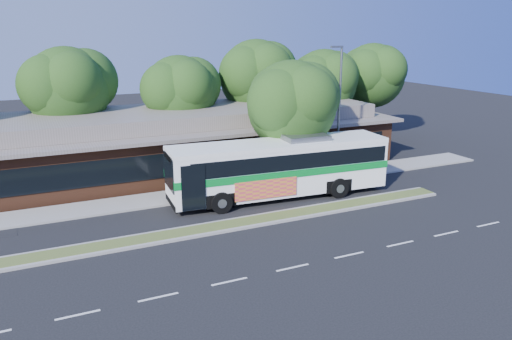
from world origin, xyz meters
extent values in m
plane|color=black|center=(0.00, 0.00, 0.00)|extent=(120.00, 120.00, 0.00)
cube|color=#485524|center=(0.00, 0.60, 0.07)|extent=(26.00, 1.10, 0.15)
cube|color=gray|center=(0.00, 6.40, 0.06)|extent=(44.00, 2.60, 0.12)
cube|color=#592F1C|center=(0.00, 13.00, 1.60)|extent=(32.00, 10.00, 3.20)
cube|color=slate|center=(0.00, 13.00, 3.32)|extent=(33.20, 11.20, 0.24)
cube|color=slate|center=(0.00, 13.00, 3.95)|extent=(30.00, 8.00, 1.00)
cube|color=black|center=(0.00, 7.97, 1.70)|extent=(30.00, 0.06, 1.60)
cylinder|color=slate|center=(9.60, 6.00, 4.50)|extent=(0.16, 0.16, 9.00)
cube|color=slate|center=(9.20, 6.00, 9.00)|extent=(0.90, 0.18, 0.14)
cylinder|color=black|center=(-7.00, 16.00, 2.10)|extent=(0.44, 0.44, 4.20)
sphere|color=#1F3F15|center=(-7.00, 16.00, 6.00)|extent=(6.00, 6.00, 6.00)
sphere|color=#1F3F15|center=(-5.65, 16.45, 6.48)|extent=(4.68, 4.68, 4.68)
cylinder|color=black|center=(1.00, 15.00, 1.89)|extent=(0.44, 0.44, 3.78)
sphere|color=#1F3F15|center=(1.00, 15.00, 5.46)|extent=(5.60, 5.60, 5.60)
sphere|color=#1F3F15|center=(2.26, 15.42, 5.91)|extent=(4.37, 4.37, 4.37)
cylinder|color=black|center=(8.00, 16.00, 2.21)|extent=(0.44, 0.44, 4.41)
sphere|color=#1F3F15|center=(8.00, 16.00, 6.27)|extent=(6.20, 6.20, 6.20)
sphere|color=#1F3F15|center=(9.39, 16.46, 6.77)|extent=(4.84, 4.84, 4.84)
cylinder|color=black|center=(14.00, 15.00, 1.93)|extent=(0.44, 0.44, 3.86)
sphere|color=#1F3F15|center=(14.00, 15.00, 5.60)|extent=(5.80, 5.80, 5.80)
sphere|color=#1F3F15|center=(15.30, 15.43, 6.07)|extent=(4.52, 4.52, 4.52)
cylinder|color=black|center=(20.00, 16.00, 2.06)|extent=(0.44, 0.44, 4.12)
sphere|color=#1F3F15|center=(20.00, 16.00, 5.92)|extent=(6.00, 6.00, 6.00)
sphere|color=#1F3F15|center=(21.35, 16.45, 6.40)|extent=(4.68, 4.68, 4.68)
cube|color=white|center=(3.89, 3.80, 1.96)|extent=(13.81, 3.82, 3.14)
cube|color=black|center=(4.23, 3.78, 2.58)|extent=(12.73, 3.80, 0.94)
cube|color=white|center=(3.89, 3.80, 3.39)|extent=(13.84, 3.84, 0.30)
cube|color=#057D29|center=(3.89, 3.80, 1.86)|extent=(13.88, 3.89, 0.43)
cube|color=black|center=(-2.94, 4.26, 2.33)|extent=(0.24, 2.55, 1.95)
cube|color=black|center=(10.72, 3.34, 2.70)|extent=(0.23, 2.38, 1.26)
cube|color=#D63F49|center=(2.32, 2.41, 1.14)|extent=(3.86, 0.32, 1.14)
cube|color=slate|center=(5.59, 3.68, 3.68)|extent=(2.85, 2.00, 0.34)
cylinder|color=black|center=(-0.40, 2.66, 0.63)|extent=(1.28, 0.49, 1.25)
cylinder|color=black|center=(-0.21, 5.51, 0.63)|extent=(1.28, 0.49, 1.25)
cylinder|color=black|center=(7.20, 2.14, 0.63)|extent=(1.28, 0.49, 1.25)
cylinder|color=black|center=(7.39, 4.99, 0.63)|extent=(1.28, 0.49, 1.25)
cylinder|color=black|center=(6.00, 6.20, 1.76)|extent=(0.44, 0.44, 3.53)
sphere|color=#1F3F15|center=(6.00, 6.20, 5.30)|extent=(5.91, 5.91, 5.91)
sphere|color=#1F3F15|center=(7.33, 6.64, 5.77)|extent=(4.61, 4.61, 4.61)
camera|label=1|loc=(-9.85, -22.42, 10.12)|focal=35.00mm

